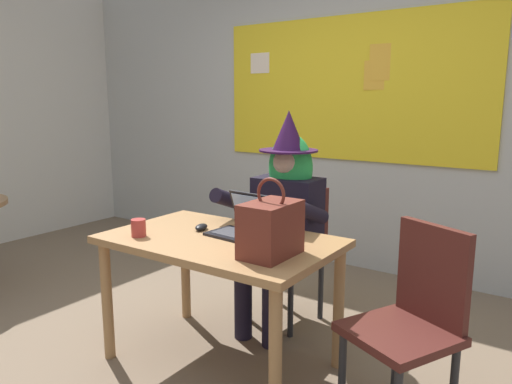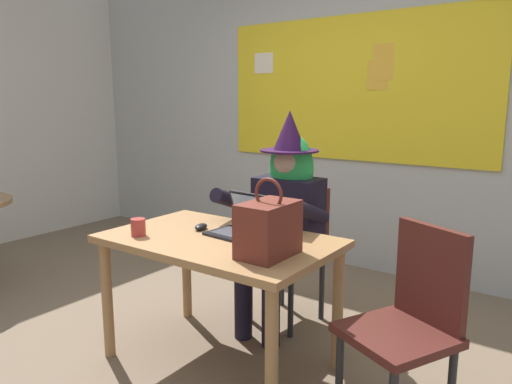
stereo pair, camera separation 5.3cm
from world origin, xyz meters
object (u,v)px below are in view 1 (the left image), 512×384
(person_costumed, at_px, (283,208))
(computer_mouse, at_px, (201,227))
(laptop, at_px, (244,225))
(desk_main, at_px, (220,255))
(coffee_mug, at_px, (139,228))
(chair_at_desk, at_px, (293,245))
(handbag, at_px, (271,228))
(chair_extra_corner, at_px, (413,315))

(person_costumed, bearing_deg, computer_mouse, -22.82)
(laptop, bearing_deg, desk_main, -110.28)
(laptop, bearing_deg, coffee_mug, -135.82)
(chair_at_desk, relative_size, handbag, 2.37)
(handbag, xyz_separation_m, coffee_mug, (-0.77, -0.13, -0.09))
(laptop, bearing_deg, computer_mouse, -159.31)
(person_costumed, distance_m, computer_mouse, 0.59)
(person_costumed, bearing_deg, chair_extra_corner, 59.85)
(computer_mouse, xyz_separation_m, handbag, (0.58, -0.16, 0.12))
(desk_main, relative_size, chair_at_desk, 1.39)
(computer_mouse, distance_m, chair_extra_corner, 1.23)
(person_costumed, xyz_separation_m, handbag, (0.38, -0.72, 0.08))
(chair_at_desk, bearing_deg, laptop, 9.70)
(chair_at_desk, bearing_deg, person_costumed, 3.32)
(desk_main, distance_m, laptop, 0.21)
(coffee_mug, bearing_deg, chair_at_desk, 67.68)
(person_costumed, height_order, computer_mouse, person_costumed)
(chair_at_desk, xyz_separation_m, laptop, (0.04, -0.61, 0.27))
(chair_extra_corner, bearing_deg, person_costumed, -91.93)
(person_costumed, distance_m, chair_extra_corner, 1.16)
(desk_main, distance_m, coffee_mug, 0.47)
(chair_extra_corner, bearing_deg, laptop, -66.72)
(desk_main, bearing_deg, laptop, 65.17)
(computer_mouse, bearing_deg, laptop, -0.01)
(handbag, height_order, coffee_mug, handbag)
(coffee_mug, bearing_deg, person_costumed, 65.12)
(computer_mouse, distance_m, handbag, 0.61)
(person_costumed, distance_m, laptop, 0.49)
(laptop, bearing_deg, chair_extra_corner, 2.41)
(person_costumed, bearing_deg, laptop, 2.90)
(person_costumed, distance_m, handbag, 0.82)
(computer_mouse, height_order, chair_extra_corner, chair_extra_corner)
(coffee_mug, bearing_deg, desk_main, 31.21)
(laptop, relative_size, computer_mouse, 3.30)
(desk_main, relative_size, person_costumed, 0.90)
(desk_main, xyz_separation_m, handbag, (0.39, -0.10, 0.23))
(chair_at_desk, bearing_deg, chair_extra_corner, 62.91)
(handbag, distance_m, chair_extra_corner, 0.75)
(computer_mouse, bearing_deg, handbag, -31.80)
(chair_at_desk, relative_size, coffee_mug, 9.44)
(handbag, bearing_deg, coffee_mug, -170.30)
(handbag, bearing_deg, laptop, 144.37)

